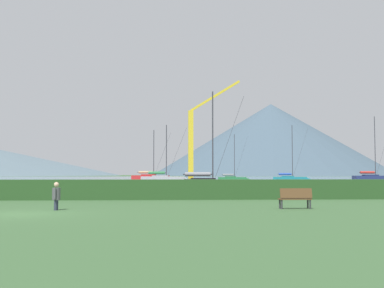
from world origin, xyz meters
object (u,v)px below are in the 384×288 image
sailboat_slip_3 (373,178)px  sailboat_slip_6 (233,179)px  sailboat_slip_2 (151,178)px  sailboat_slip_5 (290,179)px  sailboat_slip_1 (163,179)px  person_seated_viewer (56,195)px  dock_crane (193,150)px  sailboat_slip_0 (208,184)px  park_bench_near_path (295,197)px

sailboat_slip_3 → sailboat_slip_6: sailboat_slip_3 is taller
sailboat_slip_2 → sailboat_slip_5: sailboat_slip_2 is taller
sailboat_slip_1 → person_seated_viewer: (-4.87, -61.09, -0.00)m
sailboat_slip_2 → sailboat_slip_3: size_ratio=0.82×
sailboat_slip_3 → dock_crane: bearing=-150.2°
sailboat_slip_0 → sailboat_slip_6: bearing=84.9°
sailboat_slip_0 → sailboat_slip_3: (38.45, 51.22, 0.13)m
sailboat_slip_5 → dock_crane: 25.56m
sailboat_slip_3 → sailboat_slip_5: bearing=-163.3°
sailboat_slip_3 → sailboat_slip_0: bearing=-126.0°
sailboat_slip_6 → person_seated_viewer: (-18.98, -78.14, 0.12)m
sailboat_slip_6 → person_seated_viewer: bearing=-97.8°
sailboat_slip_0 → person_seated_viewer: size_ratio=7.68×
sailboat_slip_0 → park_bench_near_path: (1.76, -25.05, -0.09)m
sailboat_slip_1 → sailboat_slip_6: size_ratio=1.02×
sailboat_slip_2 → dock_crane: bearing=-66.7°
sailboat_slip_0 → park_bench_near_path: size_ratio=6.29×
sailboat_slip_0 → dock_crane: dock_crane is taller
sailboat_slip_1 → park_bench_near_path: (6.02, -60.87, -0.16)m
sailboat_slip_2 → park_bench_near_path: size_ratio=7.21×
park_bench_near_path → sailboat_slip_1: bearing=93.2°
sailboat_slip_6 → person_seated_viewer: 80.41m
dock_crane → sailboat_slip_1: bearing=129.8°
sailboat_slip_0 → sailboat_slip_2: sailboat_slip_2 is taller
sailboat_slip_1 → dock_crane: size_ratio=0.60×
park_bench_near_path → sailboat_slip_3: bearing=61.8°
sailboat_slip_6 → park_bench_near_path: bearing=-90.1°
sailboat_slip_6 → person_seated_viewer: sailboat_slip_6 is taller
sailboat_slip_2 → sailboat_slip_6: sailboat_slip_2 is taller
sailboat_slip_2 → sailboat_slip_6: bearing=-12.4°
sailboat_slip_6 → person_seated_viewer: size_ratio=7.72×
sailboat_slip_2 → sailboat_slip_6: size_ratio=1.14×
sailboat_slip_1 → dock_crane: (4.70, -5.65, 4.67)m
sailboat_slip_6 → sailboat_slip_2: bearing=164.1°
sailboat_slip_0 → sailboat_slip_6: size_ratio=1.00×
person_seated_viewer → sailboat_slip_0: bearing=73.2°
sailboat_slip_2 → dock_crane: dock_crane is taller
sailboat_slip_3 → sailboat_slip_5: sailboat_slip_3 is taller
park_bench_near_path → sailboat_slip_5: bearing=73.1°
dock_crane → sailboat_slip_2: bearing=103.9°
sailboat_slip_1 → park_bench_near_path: sailboat_slip_1 is taller
sailboat_slip_5 → park_bench_near_path: sailboat_slip_5 is taller
sailboat_slip_5 → park_bench_near_path: 73.31m
sailboat_slip_0 → person_seated_viewer: 26.86m
sailboat_slip_0 → park_bench_near_path: sailboat_slip_0 is taller
park_bench_near_path → dock_crane: dock_crane is taller
sailboat_slip_5 → dock_crane: dock_crane is taller
sailboat_slip_2 → sailboat_slip_3: sailboat_slip_3 is taller
sailboat_slip_3 → dock_crane: size_ratio=0.81×
sailboat_slip_6 → dock_crane: bearing=-106.7°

